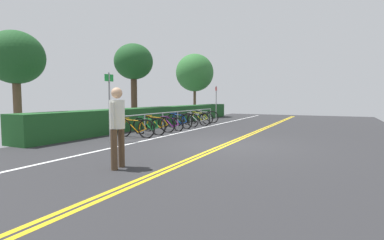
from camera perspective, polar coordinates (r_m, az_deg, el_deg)
The scene contains 21 objects.
ground_plane at distance 9.67m, azimuth 6.58°, elevation -4.93°, with size 36.82×11.87×0.05m, color #2B2B2D.
centre_line_yellow_inner at distance 9.64m, azimuth 7.03°, elevation -4.80°, with size 33.14×0.10×0.00m, color gold.
centre_line_yellow_outer at distance 9.70m, azimuth 6.13°, elevation -4.74°, with size 33.14×0.10×0.00m, color gold.
bike_lane_stripe_white at distance 10.98m, azimuth -7.95°, elevation -3.69°, with size 33.14×0.12×0.00m, color white.
bike_rack at distance 14.77m, azimuth -2.77°, elevation 0.87°, with size 8.57×0.05×0.86m.
bicycle_0 at distance 11.61m, azimuth -11.04°, elevation -1.53°, with size 0.46×1.79×0.77m.
bicycle_1 at distance 12.38m, azimuth -8.33°, elevation -1.16°, with size 0.46×1.69×0.75m.
bicycle_2 at distance 13.27m, azimuth -6.75°, elevation -0.77°, with size 0.46×1.82×0.76m.
bicycle_3 at distance 13.87m, azimuth -4.20°, elevation -0.70°, with size 0.59×1.66×0.68m.
bicycle_4 at distance 14.84m, azimuth -2.48°, elevation -0.17°, with size 0.58×1.71×0.78m.
bicycle_5 at distance 15.59m, azimuth -1.41°, elevation 0.04°, with size 0.53×1.80×0.77m.
bicycle_6 at distance 16.42m, azimuth 0.80°, elevation 0.19°, with size 0.46×1.81×0.73m.
bicycle_7 at distance 17.27m, azimuth 1.55°, elevation 0.40°, with size 0.46×1.70×0.74m.
bicycle_8 at distance 18.18m, azimuth 2.54°, elevation 0.63°, with size 0.46×1.72×0.77m.
pedestrian at distance 6.48m, azimuth -14.27°, elevation -0.37°, with size 0.49×0.32×1.74m.
sign_post_near at distance 10.54m, azimuth -15.71°, elevation 3.64°, with size 0.36×0.08×2.39m.
sign_post_far at distance 19.53m, azimuth 4.70°, elevation 3.88°, with size 0.36×0.08×2.31m.
hedge_backdrop at distance 16.99m, azimuth -5.70°, elevation 0.86°, with size 17.52×1.12×1.01m, color #1C4C21.
tree_near_left at distance 13.26m, azimuth -31.03°, elevation 10.20°, with size 2.13×2.13×4.07m.
tree_mid at distance 17.21m, azimuth -11.25°, elevation 10.80°, with size 2.18×2.18×4.57m.
tree_far_right at distance 23.91m, azimuth 0.52°, elevation 9.13°, with size 3.02×3.02×5.04m.
Camera 1 is at (-9.00, -3.20, 1.52)m, focal length 27.52 mm.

